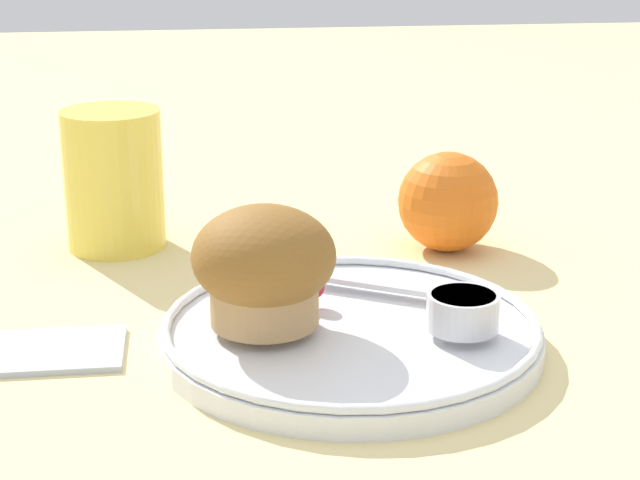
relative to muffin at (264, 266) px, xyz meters
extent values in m
plane|color=beige|center=(0.07, 0.00, -0.06)|extent=(3.00, 3.00, 0.00)
cylinder|color=white|center=(0.05, 0.00, -0.05)|extent=(0.24, 0.24, 0.01)
torus|color=white|center=(0.05, 0.00, -0.04)|extent=(0.23, 0.23, 0.01)
cylinder|color=tan|center=(0.00, 0.00, -0.02)|extent=(0.07, 0.07, 0.04)
ellipsoid|color=brown|center=(0.00, 0.00, 0.01)|extent=(0.09, 0.09, 0.06)
cylinder|color=silver|center=(0.12, -0.02, -0.03)|extent=(0.04, 0.04, 0.02)
cylinder|color=white|center=(0.12, -0.02, -0.02)|extent=(0.04, 0.04, 0.00)
sphere|color=#B7192D|center=(0.02, 0.04, -0.03)|extent=(0.02, 0.02, 0.02)
sphere|color=#B7192D|center=(0.03, 0.04, -0.03)|extent=(0.02, 0.02, 0.02)
cube|color=silver|center=(0.05, 0.07, -0.03)|extent=(0.14, 0.09, 0.00)
sphere|color=orange|center=(0.16, 0.18, -0.02)|extent=(0.08, 0.08, 0.08)
cylinder|color=#EAD14C|center=(-0.10, 0.22, 0.00)|extent=(0.08, 0.08, 0.11)
cube|color=#B2BCCC|center=(-0.14, 0.01, -0.05)|extent=(0.12, 0.06, 0.01)
camera|label=1|loc=(-0.04, -0.60, 0.22)|focal=60.00mm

